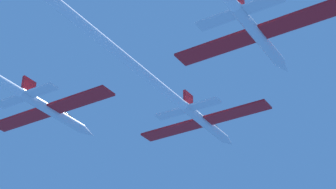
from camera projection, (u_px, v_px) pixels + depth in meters
jet_lead at (136, 67)px, 57.62m from camera, size 17.08×53.26×2.83m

